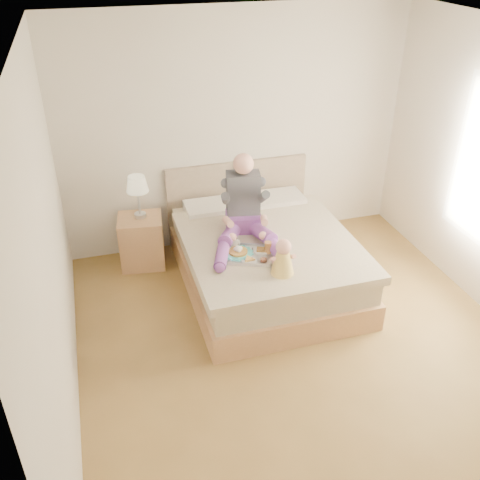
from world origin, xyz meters
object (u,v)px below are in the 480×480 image
object	(u,v)px
bed	(263,255)
baby	(283,259)
nightstand	(142,241)
adult	(245,213)
tray	(248,253)

from	to	relation	value
bed	baby	bearing A→B (deg)	-96.08
nightstand	adult	bearing A→B (deg)	-27.21
adult	baby	distance (m)	0.79
adult	nightstand	bearing A→B (deg)	155.75
tray	bed	bearing A→B (deg)	75.47
baby	nightstand	bearing A→B (deg)	131.52
nightstand	bed	bearing A→B (deg)	-22.55
nightstand	tray	size ratio (longest dim) A/B	1.02
nightstand	baby	xyz separation A→B (m)	(1.12, -1.47, 0.46)
nightstand	tray	xyz separation A→B (m)	(0.91, -1.10, 0.35)
nightstand	tray	bearing A→B (deg)	-42.45
adult	baby	bearing A→B (deg)	-69.94
bed	nightstand	bearing A→B (deg)	149.55
bed	tray	xyz separation A→B (m)	(-0.29, -0.39, 0.32)
bed	nightstand	distance (m)	1.40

